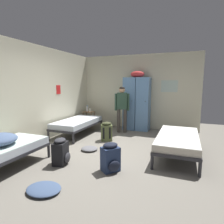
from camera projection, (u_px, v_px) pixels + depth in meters
ground_plane at (108, 153)px, 4.52m from camera, size 9.07×9.07×0.00m
room_backdrop at (87, 93)px, 5.90m from camera, size 4.32×5.73×2.67m
locker_bank at (137, 103)px, 6.71m from camera, size 0.90×0.55×2.07m
shelf_unit at (89, 117)px, 7.35m from camera, size 0.38×0.30×0.57m
bed_right at (178, 140)px, 4.30m from camera, size 0.90×1.90×0.49m
bed_left_rear at (78, 123)px, 6.12m from camera, size 0.90×1.90×0.49m
person_traveler at (122, 105)px, 6.30m from camera, size 0.47×0.28×1.54m
water_bottle at (87, 109)px, 7.35m from camera, size 0.06×0.06×0.23m
lotion_bottle at (90, 110)px, 7.24m from camera, size 0.05×0.05×0.17m
backpack_olive at (106, 132)px, 5.49m from camera, size 0.39×0.41×0.55m
backpack_navy at (111, 158)px, 3.56m from camera, size 0.42×0.41×0.55m
backpack_black at (61, 152)px, 3.86m from camera, size 0.38×0.36×0.55m
clothes_pile_grey at (90, 149)px, 4.70m from camera, size 0.40×0.39×0.09m
clothes_pile_denim at (44, 189)px, 2.91m from camera, size 0.55×0.46×0.08m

